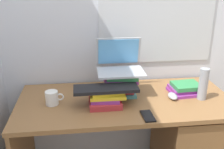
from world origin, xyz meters
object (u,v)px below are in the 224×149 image
(desk, at_px, (175,138))
(keyboard, at_px, (106,89))
(water_bottle, at_px, (203,84))
(cell_phone, at_px, (148,116))
(computer_mouse, at_px, (173,96))
(laptop, at_px, (120,63))
(book_stack_tall, at_px, (121,83))
(book_stack_keyboard_riser, at_px, (106,98))
(book_stack_side, at_px, (185,88))
(mug, at_px, (52,98))

(desk, xyz_separation_m, keyboard, (-0.52, -0.04, 0.45))
(water_bottle, bearing_deg, cell_phone, -155.52)
(desk, distance_m, computer_mouse, 0.36)
(laptop, bearing_deg, book_stack_tall, -89.97)
(computer_mouse, bearing_deg, keyboard, -175.76)
(book_stack_keyboard_riser, distance_m, keyboard, 0.07)
(computer_mouse, xyz_separation_m, cell_phone, (-0.23, -0.22, -0.01))
(book_stack_side, relative_size, cell_phone, 1.73)
(keyboard, xyz_separation_m, water_bottle, (0.67, 0.01, -0.00))
(desk, distance_m, water_bottle, 0.47)
(computer_mouse, bearing_deg, book_stack_keyboard_riser, -175.63)
(cell_phone, bearing_deg, desk, 36.20)
(computer_mouse, height_order, mug, mug)
(desk, bearing_deg, water_bottle, -11.61)
(mug, relative_size, water_bottle, 0.55)
(book_stack_side, xyz_separation_m, cell_phone, (-0.35, -0.30, -0.03))
(book_stack_keyboard_riser, height_order, book_stack_side, book_stack_keyboard_riser)
(book_stack_side, bearing_deg, computer_mouse, -146.31)
(laptop, height_order, computer_mouse, laptop)
(keyboard, height_order, water_bottle, water_bottle)
(desk, xyz_separation_m, book_stack_tall, (-0.40, 0.11, 0.42))
(keyboard, xyz_separation_m, cell_phone, (0.24, -0.19, -0.11))
(book_stack_keyboard_riser, height_order, computer_mouse, book_stack_keyboard_riser)
(book_stack_keyboard_riser, xyz_separation_m, mug, (-0.35, 0.05, -0.00))
(book_stack_tall, bearing_deg, computer_mouse, -17.86)
(computer_mouse, distance_m, cell_phone, 0.32)
(book_stack_tall, bearing_deg, book_stack_side, -4.01)
(book_stack_tall, height_order, computer_mouse, book_stack_tall)
(computer_mouse, bearing_deg, book_stack_tall, 162.14)
(book_stack_keyboard_riser, distance_m, cell_phone, 0.31)
(book_stack_side, xyz_separation_m, computer_mouse, (-0.12, -0.08, -0.02))
(keyboard, relative_size, computer_mouse, 4.04)
(computer_mouse, bearing_deg, water_bottle, -8.07)
(book_stack_side, xyz_separation_m, water_bottle, (0.08, -0.11, 0.08))
(book_stack_side, xyz_separation_m, laptop, (-0.47, 0.09, 0.18))
(cell_phone, bearing_deg, laptop, 104.15)
(laptop, bearing_deg, water_bottle, -19.60)
(book_stack_side, distance_m, keyboard, 0.60)
(book_stack_tall, xyz_separation_m, keyboard, (-0.12, -0.15, 0.03))
(desk, bearing_deg, computer_mouse, -177.25)
(laptop, bearing_deg, computer_mouse, -25.51)
(desk, height_order, mug, mug)
(book_stack_side, relative_size, water_bottle, 1.06)
(book_stack_side, bearing_deg, laptop, 169.49)
(book_stack_keyboard_riser, distance_m, book_stack_side, 0.60)
(book_stack_keyboard_riser, xyz_separation_m, computer_mouse, (0.47, 0.04, -0.03))
(cell_phone, bearing_deg, keyboard, 138.78)
(keyboard, xyz_separation_m, mug, (-0.35, 0.05, -0.07))
(book_stack_side, relative_size, laptop, 0.72)
(desk, xyz_separation_m, computer_mouse, (-0.05, -0.00, 0.35))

